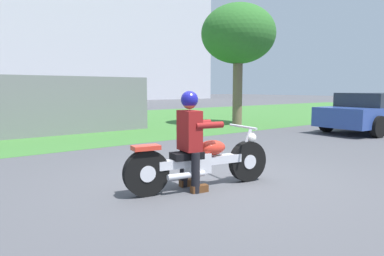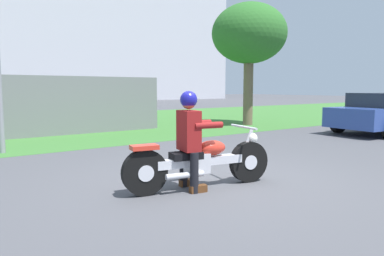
% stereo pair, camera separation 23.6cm
% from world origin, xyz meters
% --- Properties ---
extents(ground, '(120.00, 120.00, 0.00)m').
position_xyz_m(ground, '(0.00, 0.00, 0.00)').
color(ground, '#4C4C51').
extents(grass_verge, '(60.00, 12.00, 0.01)m').
position_xyz_m(grass_verge, '(0.00, 9.96, 0.00)').
color(grass_verge, '#3D7533').
rests_on(grass_verge, ground).
extents(motorcycle_lead, '(2.25, 0.75, 0.87)m').
position_xyz_m(motorcycle_lead, '(-0.43, -0.20, 0.38)').
color(motorcycle_lead, black).
rests_on(motorcycle_lead, ground).
extents(rider_lead, '(0.61, 0.53, 1.39)m').
position_xyz_m(rider_lead, '(-0.60, -0.17, 0.81)').
color(rider_lead, black).
rests_on(rider_lead, ground).
extents(tree_roadside, '(2.85, 2.85, 4.65)m').
position_xyz_m(tree_roadside, '(6.43, 5.79, 3.47)').
color(tree_roadside, brown).
rests_on(tree_roadside, ground).
extents(car_parked, '(4.53, 2.18, 1.28)m').
position_xyz_m(car_parked, '(8.38, 1.35, 0.66)').
color(car_parked, black).
rests_on(car_parked, ground).
extents(fence_segment, '(7.00, 0.06, 1.80)m').
position_xyz_m(fence_segment, '(-0.56, 6.84, 0.90)').
color(fence_segment, slate).
rests_on(fence_segment, ground).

